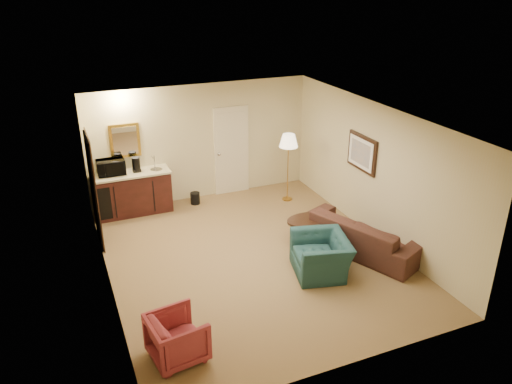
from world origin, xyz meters
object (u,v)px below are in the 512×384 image
(wetbar_cabinet, at_px, (132,193))
(rose_chair_far, at_px, (177,336))
(teal_armchair, at_px, (321,250))
(waste_bin, at_px, (195,198))
(sofa, at_px, (362,229))
(coffee_maker, at_px, (136,165))
(coffee_table, at_px, (308,230))
(floor_lamp, at_px, (288,168))
(microwave, at_px, (111,166))
(rose_chair_near, at_px, (177,336))

(wetbar_cabinet, relative_size, rose_chair_far, 2.44)
(teal_armchair, bearing_deg, waste_bin, -147.74)
(sofa, bearing_deg, rose_chair_far, 87.51)
(wetbar_cabinet, relative_size, waste_bin, 6.23)
(waste_bin, bearing_deg, coffee_maker, 175.52)
(teal_armchair, bearing_deg, coffee_table, 177.21)
(teal_armchair, height_order, waste_bin, teal_armchair)
(teal_armchair, bearing_deg, floor_lamp, 178.41)
(coffee_table, bearing_deg, wetbar_cabinet, 137.62)
(floor_lamp, relative_size, coffee_maker, 4.97)
(wetbar_cabinet, xyz_separation_m, sofa, (3.60, -3.25, -0.01))
(rose_chair_far, relative_size, floor_lamp, 0.43)
(teal_armchair, xyz_separation_m, coffee_maker, (-2.40, 3.64, 0.63))
(sofa, xyz_separation_m, teal_armchair, (-1.06, -0.37, -0.01))
(teal_armchair, relative_size, coffee_table, 1.18)
(waste_bin, distance_m, microwave, 1.98)
(rose_chair_near, relative_size, coffee_maker, 2.28)
(rose_chair_near, bearing_deg, rose_chair_far, -8.01)
(rose_chair_near, xyz_separation_m, coffee_maker, (0.39, 4.74, 0.72))
(coffee_table, distance_m, microwave, 4.26)
(sofa, distance_m, rose_chair_near, 4.12)
(sofa, distance_m, waste_bin, 3.90)
(rose_chair_near, distance_m, floor_lamp, 5.44)
(coffee_table, bearing_deg, coffee_maker, 135.86)
(microwave, distance_m, coffee_maker, 0.51)
(teal_armchair, bearing_deg, wetbar_cabinet, -131.22)
(coffee_maker, bearing_deg, teal_armchair, -73.76)
(rose_chair_near, relative_size, floor_lamp, 0.46)
(floor_lamp, distance_m, waste_bin, 2.18)
(teal_armchair, bearing_deg, rose_chair_far, -55.09)
(rose_chair_far, height_order, floor_lamp, floor_lamp)
(rose_chair_far, xyz_separation_m, microwave, (-0.12, 4.77, 0.77))
(wetbar_cabinet, bearing_deg, waste_bin, -2.97)
(rose_chair_far, distance_m, microwave, 4.84)
(sofa, distance_m, coffee_maker, 4.80)
(rose_chair_near, height_order, microwave, microwave)
(wetbar_cabinet, height_order, coffee_maker, coffee_maker)
(teal_armchair, distance_m, microwave, 4.74)
(rose_chair_near, relative_size, microwave, 1.27)
(wetbar_cabinet, relative_size, floor_lamp, 1.05)
(coffee_table, bearing_deg, rose_chair_near, -145.54)
(microwave, bearing_deg, coffee_table, -39.87)
(wetbar_cabinet, bearing_deg, teal_armchair, -54.92)
(floor_lamp, relative_size, waste_bin, 5.92)
(coffee_table, bearing_deg, floor_lamp, 75.35)
(wetbar_cabinet, bearing_deg, coffee_table, -42.38)
(sofa, relative_size, waste_bin, 8.72)
(waste_bin, bearing_deg, teal_armchair, -71.44)
(rose_chair_far, bearing_deg, coffee_maker, -19.06)
(microwave, bearing_deg, rose_chair_near, -88.80)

